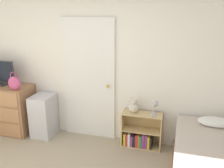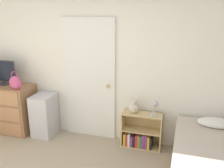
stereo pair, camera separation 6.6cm
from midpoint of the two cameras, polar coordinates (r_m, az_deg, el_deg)
name	(u,v)px [view 2 (the right image)]	position (r m, az deg, el deg)	size (l,w,h in m)	color
wall_back	(100,65)	(4.12, -2.31, 4.38)	(10.00, 0.06, 2.55)	white
door_closed	(89,80)	(4.19, -4.80, 0.98)	(0.91, 0.09, 2.04)	white
dresser	(6,107)	(4.95, -22.64, -4.95)	(1.02, 0.50, 0.87)	#996B47
tv	(2,72)	(4.79, -23.56, 2.56)	(0.55, 0.16, 0.44)	#2D2D33
handbag	(15,82)	(4.44, -20.83, 0.32)	(0.22, 0.12, 0.31)	#C64C7F
storage_bin	(45,115)	(4.57, -14.77, -6.87)	(0.35, 0.43, 0.73)	silver
bookshelf	(140,134)	(4.15, 6.99, -11.36)	(0.64, 0.26, 0.58)	tan
teddy_bear	(134,106)	(3.97, 5.49, -5.13)	(0.16, 0.16, 0.24)	beige
desk_lamp	(155,105)	(3.86, 10.31, -4.81)	(0.13, 0.12, 0.26)	#B2B2B7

